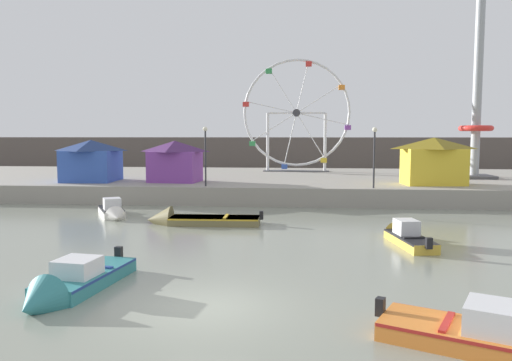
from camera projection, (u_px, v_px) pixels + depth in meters
The scene contains 14 objects.
ground_plane at pixel (206, 307), 13.45m from camera, with size 240.00×240.00×0.00m, color gray.
quay_promenade at pixel (272, 183), 41.95m from camera, with size 110.00×19.94×1.25m, color gray.
distant_town_skyline at pixel (282, 154), 63.37m from camera, with size 140.00×3.00×4.40m, color #564C47.
motorboat_teal_painted at pixel (70, 285), 14.50m from camera, with size 2.02×5.18×1.44m.
motorboat_mustard_yellow at pixel (404, 235), 21.63m from camera, with size 1.81×4.70×1.35m.
motorboat_white_red_stripe at pixel (113, 212), 28.23m from camera, with size 2.95×4.09×1.42m.
motorboat_olive_wood at pixel (190, 220), 26.03m from camera, with size 6.22×1.76×1.51m.
ferris_wheel_white_frame at pixel (296, 115), 46.34m from camera, with size 10.15×1.20×10.56m.
drop_tower_steel_tower at pixel (477, 107), 39.13m from camera, with size 2.80×2.80×14.69m.
carnival_booth_yellow_awning at pixel (434, 160), 34.15m from camera, with size 4.61×3.15×3.28m.
carnival_booth_purple_stall at pixel (175, 160), 36.25m from camera, with size 4.09×3.22×3.03m.
carnival_booth_blue_tent at pixel (91, 160), 36.79m from camera, with size 4.17×4.12×3.08m.
promenade_lamp_near at pixel (374, 148), 31.84m from camera, with size 0.32×0.32×3.95m.
promenade_lamp_far at pixel (205, 148), 33.00m from camera, with size 0.32×0.32×4.00m.
Camera 1 is at (2.60, -12.89, 4.70)m, focal length 34.56 mm.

